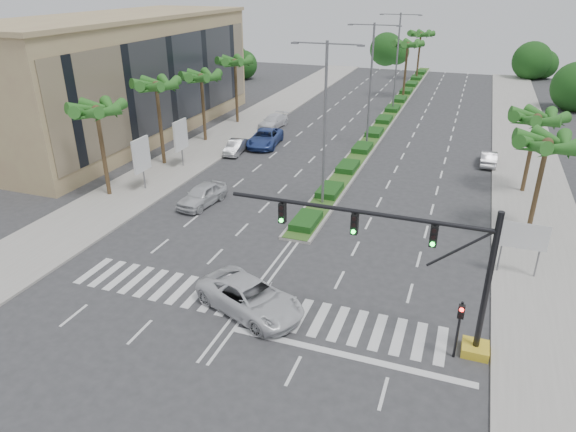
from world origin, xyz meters
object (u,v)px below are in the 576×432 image
at_px(car_right, 488,158).
at_px(car_parked_c, 265,138).
at_px(car_parked_a, 202,195).
at_px(car_crossing, 250,297).
at_px(car_parked_b, 236,147).
at_px(car_parked_d, 273,121).

bearing_deg(car_right, car_parked_c, 3.71).
xyz_separation_m(car_parked_a, car_right, (20.44, 17.23, -0.14)).
bearing_deg(car_crossing, car_parked_b, 49.10).
bearing_deg(car_parked_b, car_parked_d, 84.46).
xyz_separation_m(car_parked_b, car_crossing, (12.06, -23.80, 0.18)).
bearing_deg(car_right, car_crossing, 67.96).
bearing_deg(car_parked_b, car_crossing, -69.05).
bearing_deg(car_parked_c, car_right, -3.06).
distance_m(car_parked_a, car_parked_d, 22.82).
bearing_deg(car_parked_b, car_right, 5.77).
height_order(car_parked_d, car_crossing, car_crossing).
distance_m(car_parked_b, car_right, 23.96).
bearing_deg(car_parked_a, car_right, 47.54).
xyz_separation_m(car_parked_d, car_crossing, (12.13, -34.03, 0.13)).
distance_m(car_parked_a, car_right, 26.73).
relative_size(car_parked_c, car_crossing, 0.98).
xyz_separation_m(car_parked_b, car_parked_c, (1.76, 3.32, 0.16)).
height_order(car_parked_c, car_parked_d, car_parked_c).
distance_m(car_parked_b, car_parked_c, 3.76).
height_order(car_parked_a, car_right, car_parked_a).
distance_m(car_parked_c, car_crossing, 29.00).
bearing_deg(car_parked_a, car_crossing, -44.23).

